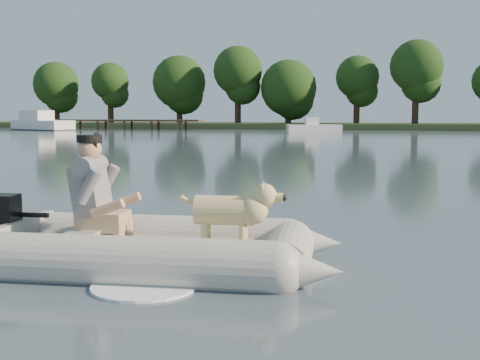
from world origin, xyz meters
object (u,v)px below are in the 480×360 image
(dock, at_px, (119,125))
(dog, at_px, (225,216))
(dinghy, at_px, (159,207))
(man, at_px, (93,187))
(cabin_cruiser, at_px, (42,120))
(motorboat, at_px, (314,122))

(dock, distance_m, dog, 57.74)
(dinghy, distance_m, man, 0.78)
(dinghy, bearing_deg, dog, 4.57)
(man, bearing_deg, dog, -0.00)
(dog, distance_m, cabin_cruiser, 57.35)
(dog, xyz_separation_m, motorboat, (-5.18, 44.75, 0.34))
(man, height_order, cabin_cruiser, cabin_cruiser)
(dock, xyz_separation_m, man, (24.91, -51.52, 0.32))
(dock, bearing_deg, dinghy, -63.51)
(dog, distance_m, motorboat, 45.05)
(dog, bearing_deg, man, 180.00)
(dinghy, relative_size, dog, 4.86)
(man, bearing_deg, dinghy, -4.24)
(dinghy, relative_size, cabin_cruiser, 0.65)
(man, distance_m, dog, 1.47)
(man, xyz_separation_m, dog, (1.44, 0.15, -0.28))
(dinghy, xyz_separation_m, man, (-0.75, -0.02, 0.19))
(dock, height_order, dinghy, dinghy)
(man, xyz_separation_m, cabin_cruiser, (-31.21, 47.29, 0.15))
(dock, height_order, cabin_cruiser, cabin_cruiser)
(dock, relative_size, motorboat, 3.85)
(dinghy, xyz_separation_m, dog, (0.69, 0.13, -0.08))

